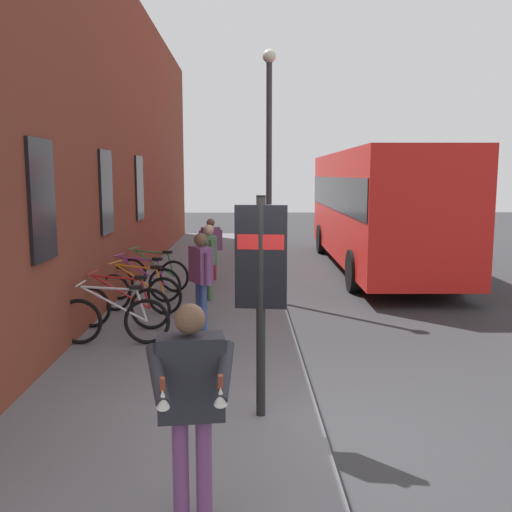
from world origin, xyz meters
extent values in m
plane|color=#2D2D30|center=(6.00, -1.00, 0.00)|extent=(60.00, 60.00, 0.00)
cube|color=slate|center=(8.00, 1.75, 0.06)|extent=(24.00, 3.50, 0.12)
cube|color=brown|center=(9.00, 3.80, 3.58)|extent=(22.00, 0.60, 7.17)
cube|color=black|center=(2.00, 3.48, 2.40)|extent=(0.90, 0.06, 1.60)
cube|color=black|center=(5.50, 3.48, 2.40)|extent=(0.90, 0.06, 1.60)
cube|color=black|center=(9.00, 3.48, 2.40)|extent=(0.90, 0.06, 1.60)
torus|color=black|center=(3.08, 3.38, 0.48)|extent=(0.07, 0.72, 0.72)
torus|color=black|center=(3.07, 2.33, 0.48)|extent=(0.07, 0.72, 0.72)
cylinder|color=silver|center=(3.07, 2.83, 0.76)|extent=(0.05, 1.02, 0.58)
cylinder|color=silver|center=(3.08, 2.91, 1.00)|extent=(0.05, 0.85, 0.09)
cylinder|color=silver|center=(3.07, 2.41, 0.73)|extent=(0.04, 0.19, 0.51)
cube|color=black|center=(3.07, 2.48, 1.02)|extent=(0.10, 0.20, 0.06)
cylinder|color=silver|center=(3.08, 3.33, 1.08)|extent=(0.48, 0.03, 0.02)
torus|color=black|center=(4.06, 3.46, 0.48)|extent=(0.15, 0.72, 0.72)
torus|color=black|center=(3.92, 2.42, 0.48)|extent=(0.15, 0.72, 0.72)
cylinder|color=#B21E1E|center=(3.99, 2.92, 0.76)|extent=(0.17, 1.01, 0.58)
cylinder|color=#B21E1E|center=(3.99, 2.99, 1.00)|extent=(0.15, 0.85, 0.09)
cylinder|color=#B21E1E|center=(3.93, 2.50, 0.73)|extent=(0.06, 0.19, 0.51)
cube|color=black|center=(3.94, 2.57, 1.02)|extent=(0.12, 0.21, 0.06)
cylinder|color=#B21E1E|center=(4.05, 3.41, 1.08)|extent=(0.48, 0.09, 0.02)
torus|color=black|center=(5.27, 3.33, 0.48)|extent=(0.27, 0.71, 0.72)
torus|color=black|center=(4.95, 2.33, 0.48)|extent=(0.27, 0.71, 0.72)
cylinder|color=orange|center=(5.10, 2.81, 0.76)|extent=(0.34, 0.98, 0.58)
cylinder|color=orange|center=(5.12, 2.88, 1.00)|extent=(0.29, 0.82, 0.09)
cylinder|color=orange|center=(4.98, 2.40, 0.73)|extent=(0.09, 0.19, 0.51)
cube|color=black|center=(5.00, 2.47, 1.02)|extent=(0.15, 0.22, 0.06)
cylinder|color=orange|center=(5.25, 3.28, 1.08)|extent=(0.47, 0.17, 0.02)
torus|color=black|center=(6.28, 3.48, 0.48)|extent=(0.24, 0.71, 0.72)
torus|color=black|center=(6.01, 2.47, 0.48)|extent=(0.24, 0.71, 0.72)
cylinder|color=#8C338C|center=(6.14, 2.95, 0.76)|extent=(0.29, 0.99, 0.58)
cylinder|color=#8C338C|center=(6.16, 3.02, 1.00)|extent=(0.25, 0.83, 0.09)
cylinder|color=#8C338C|center=(6.03, 2.54, 0.73)|extent=(0.08, 0.19, 0.51)
cube|color=black|center=(6.05, 2.61, 1.02)|extent=(0.15, 0.22, 0.06)
cylinder|color=#8C338C|center=(6.26, 3.43, 1.08)|extent=(0.47, 0.14, 0.02)
torus|color=black|center=(7.39, 3.39, 0.48)|extent=(0.29, 0.70, 0.72)
torus|color=black|center=(7.04, 2.40, 0.48)|extent=(0.29, 0.70, 0.72)
cylinder|color=#267F3F|center=(7.21, 2.87, 0.76)|extent=(0.37, 0.97, 0.58)
cylinder|color=#267F3F|center=(7.23, 2.94, 1.00)|extent=(0.31, 0.82, 0.09)
cylinder|color=#267F3F|center=(7.07, 2.47, 0.73)|extent=(0.09, 0.19, 0.51)
cube|color=black|center=(7.09, 2.54, 1.02)|extent=(0.16, 0.22, 0.06)
cylinder|color=#267F3F|center=(7.37, 3.34, 1.08)|extent=(0.46, 0.18, 0.02)
cylinder|color=black|center=(0.39, 0.65, 1.32)|extent=(0.10, 0.10, 2.40)
cube|color=black|center=(0.39, 0.65, 1.87)|extent=(0.15, 0.56, 1.10)
cube|color=red|center=(0.39, 0.65, 2.03)|extent=(0.15, 0.50, 0.16)
cube|color=red|center=(10.89, -3.00, 1.85)|extent=(10.55, 2.72, 3.00)
cube|color=black|center=(10.89, -3.00, 2.21)|extent=(10.34, 2.75, 0.90)
cylinder|color=black|center=(7.51, -4.13, 0.50)|extent=(1.00, 0.27, 1.00)
cylinder|color=black|center=(7.56, -1.73, 0.50)|extent=(1.00, 0.27, 1.00)
cylinder|color=black|center=(14.23, -4.27, 0.50)|extent=(1.00, 0.27, 1.00)
cylinder|color=black|center=(14.28, -1.87, 0.50)|extent=(1.00, 0.27, 1.00)
cylinder|color=#334C8C|center=(3.99, 1.60, 0.52)|extent=(0.12, 0.12, 0.81)
cylinder|color=#334C8C|center=(3.85, 1.52, 0.52)|extent=(0.12, 0.12, 0.81)
cube|color=#723F72|center=(3.92, 1.56, 1.23)|extent=(0.53, 0.44, 0.61)
sphere|color=brown|center=(3.92, 1.56, 1.66)|extent=(0.22, 0.22, 0.22)
cylinder|color=#723F72|center=(4.15, 1.69, 1.19)|extent=(0.09, 0.09, 0.54)
cylinder|color=#723F72|center=(3.69, 1.43, 1.19)|extent=(0.09, 0.09, 0.54)
cylinder|color=maroon|center=(8.47, 1.73, 0.50)|extent=(0.11, 0.11, 0.76)
cylinder|color=maroon|center=(8.51, 1.58, 0.50)|extent=(0.11, 0.11, 0.76)
cube|color=#723F72|center=(8.49, 1.66, 1.16)|extent=(0.34, 0.49, 0.57)
sphere|color=brown|center=(8.49, 1.66, 1.56)|extent=(0.21, 0.21, 0.21)
cylinder|color=#723F72|center=(8.42, 1.90, 1.12)|extent=(0.09, 0.09, 0.50)
cylinder|color=#723F72|center=(8.56, 1.42, 1.12)|extent=(0.09, 0.09, 0.50)
cylinder|color=#4C724C|center=(6.32, 1.59, 0.51)|extent=(0.11, 0.11, 0.78)
cylinder|color=#4C724C|center=(6.17, 1.54, 0.51)|extent=(0.11, 0.11, 0.78)
cube|color=#4C724C|center=(6.24, 1.56, 1.19)|extent=(0.50, 0.36, 0.58)
sphere|color=#D8AD8C|center=(6.24, 1.56, 1.60)|extent=(0.21, 0.21, 0.21)
cylinder|color=#4C724C|center=(6.49, 1.64, 1.15)|extent=(0.09, 0.09, 0.52)
cylinder|color=#4C724C|center=(6.00, 1.48, 1.15)|extent=(0.09, 0.09, 0.52)
cylinder|color=#723F72|center=(-1.54, 1.13, 0.54)|extent=(0.12, 0.12, 0.83)
cylinder|color=#723F72|center=(-1.56, 1.30, 0.54)|extent=(0.12, 0.12, 0.83)
cube|color=#26262D|center=(-1.55, 1.21, 1.27)|extent=(0.29, 0.51, 0.62)
sphere|color=brown|center=(-1.55, 1.21, 1.70)|extent=(0.23, 0.23, 0.23)
cylinder|color=#26262D|center=(-1.71, 0.96, 1.37)|extent=(0.45, 0.14, 0.35)
cone|color=white|center=(-1.90, 0.98, 1.26)|extent=(0.13, 0.10, 0.16)
cylinder|color=brown|center=(-1.90, 0.98, 1.36)|extent=(0.06, 0.04, 0.11)
cylinder|color=#26262D|center=(-1.76, 1.42, 1.37)|extent=(0.45, 0.23, 0.35)
cone|color=white|center=(-1.95, 1.36, 1.26)|extent=(0.13, 0.10, 0.16)
cylinder|color=brown|center=(-1.95, 1.36, 1.36)|extent=(0.06, 0.04, 0.11)
cylinder|color=#333338|center=(6.62, 0.30, 2.57)|extent=(0.12, 0.12, 4.91)
sphere|color=silver|center=(6.62, 0.30, 5.15)|extent=(0.28, 0.28, 0.28)
camera|label=1|loc=(-5.55, 0.82, 2.73)|focal=40.02mm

